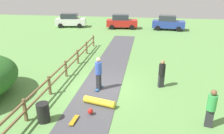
{
  "coord_description": "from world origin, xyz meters",
  "views": [
    {
      "loc": [
        2.52,
        -11.48,
        5.76
      ],
      "look_at": [
        0.55,
        0.91,
        1.0
      ],
      "focal_mm": 34.93,
      "sensor_mm": 36.0,
      "label": 1
    }
  ],
  "objects_px": {
    "parked_car_blue": "(168,23)",
    "parked_car_red": "(122,22)",
    "bystander_black": "(162,73)",
    "bystander_green": "(211,107)",
    "parked_car_white": "(71,20)",
    "skater_fallen": "(99,102)",
    "trash_bin": "(43,112)",
    "skateboard_loose": "(74,120)",
    "skater_riding": "(99,72)"
  },
  "relations": [
    {
      "from": "skater_riding",
      "to": "parked_car_white",
      "type": "bearing_deg",
      "value": 113.54
    },
    {
      "from": "skateboard_loose",
      "to": "bystander_black",
      "type": "bearing_deg",
      "value": 46.61
    },
    {
      "from": "skater_riding",
      "to": "parked_car_red",
      "type": "relative_size",
      "value": 0.45
    },
    {
      "from": "trash_bin",
      "to": "bystander_green",
      "type": "distance_m",
      "value": 7.24
    },
    {
      "from": "parked_car_blue",
      "to": "skater_riding",
      "type": "bearing_deg",
      "value": -105.81
    },
    {
      "from": "skater_fallen",
      "to": "parked_car_red",
      "type": "height_order",
      "value": "parked_car_red"
    },
    {
      "from": "bystander_green",
      "to": "parked_car_red",
      "type": "relative_size",
      "value": 0.41
    },
    {
      "from": "skater_fallen",
      "to": "bystander_black",
      "type": "relative_size",
      "value": 1.01
    },
    {
      "from": "bystander_green",
      "to": "parked_car_blue",
      "type": "distance_m",
      "value": 21.76
    },
    {
      "from": "skateboard_loose",
      "to": "parked_car_red",
      "type": "xyz_separation_m",
      "value": [
        -0.49,
        22.35,
        0.87
      ]
    },
    {
      "from": "parked_car_blue",
      "to": "parked_car_red",
      "type": "bearing_deg",
      "value": -179.91
    },
    {
      "from": "skateboard_loose",
      "to": "parked_car_white",
      "type": "height_order",
      "value": "parked_car_white"
    },
    {
      "from": "skater_riding",
      "to": "parked_car_red",
      "type": "distance_m",
      "value": 19.05
    },
    {
      "from": "trash_bin",
      "to": "parked_car_red",
      "type": "xyz_separation_m",
      "value": [
        0.86,
        22.51,
        0.51
      ]
    },
    {
      "from": "skater_fallen",
      "to": "parked_car_white",
      "type": "distance_m",
      "value": 22.58
    },
    {
      "from": "parked_car_red",
      "to": "parked_car_white",
      "type": "bearing_deg",
      "value": -179.98
    },
    {
      "from": "skater_fallen",
      "to": "parked_car_white",
      "type": "relative_size",
      "value": 0.39
    },
    {
      "from": "parked_car_red",
      "to": "parked_car_blue",
      "type": "bearing_deg",
      "value": 0.09
    },
    {
      "from": "skater_fallen",
      "to": "bystander_black",
      "type": "distance_m",
      "value": 4.27
    },
    {
      "from": "bystander_green",
      "to": "parked_car_blue",
      "type": "height_order",
      "value": "parked_car_blue"
    },
    {
      "from": "bystander_black",
      "to": "skater_fallen",
      "type": "bearing_deg",
      "value": -139.54
    },
    {
      "from": "skater_riding",
      "to": "skateboard_loose",
      "type": "relative_size",
      "value": 2.39
    },
    {
      "from": "parked_car_white",
      "to": "skater_fallen",
      "type": "bearing_deg",
      "value": -67.41
    },
    {
      "from": "parked_car_red",
      "to": "parked_car_blue",
      "type": "distance_m",
      "value": 6.29
    },
    {
      "from": "trash_bin",
      "to": "parked_car_white",
      "type": "height_order",
      "value": "parked_car_white"
    },
    {
      "from": "trash_bin",
      "to": "parked_car_blue",
      "type": "distance_m",
      "value": 23.63
    },
    {
      "from": "trash_bin",
      "to": "parked_car_blue",
      "type": "bearing_deg",
      "value": 72.38
    },
    {
      "from": "skater_fallen",
      "to": "parked_car_red",
      "type": "relative_size",
      "value": 0.39
    },
    {
      "from": "trash_bin",
      "to": "parked_car_red",
      "type": "bearing_deg",
      "value": 87.82
    },
    {
      "from": "skater_fallen",
      "to": "parked_car_blue",
      "type": "distance_m",
      "value": 21.46
    },
    {
      "from": "skateboard_loose",
      "to": "bystander_black",
      "type": "relative_size",
      "value": 0.48
    },
    {
      "from": "trash_bin",
      "to": "skater_fallen",
      "type": "height_order",
      "value": "trash_bin"
    },
    {
      "from": "skateboard_loose",
      "to": "parked_car_white",
      "type": "distance_m",
      "value": 23.71
    },
    {
      "from": "parked_car_red",
      "to": "parked_car_blue",
      "type": "relative_size",
      "value": 1.0
    },
    {
      "from": "bystander_black",
      "to": "parked_car_red",
      "type": "relative_size",
      "value": 0.39
    },
    {
      "from": "trash_bin",
      "to": "parked_car_red",
      "type": "distance_m",
      "value": 22.53
    },
    {
      "from": "skater_fallen",
      "to": "parked_car_red",
      "type": "bearing_deg",
      "value": 93.54
    },
    {
      "from": "bystander_green",
      "to": "skateboard_loose",
      "type": "bearing_deg",
      "value": -174.16
    },
    {
      "from": "bystander_green",
      "to": "parked_car_white",
      "type": "distance_m",
      "value": 25.71
    },
    {
      "from": "parked_car_red",
      "to": "skater_riding",
      "type": "bearing_deg",
      "value": -87.28
    },
    {
      "from": "skater_riding",
      "to": "bystander_black",
      "type": "height_order",
      "value": "skater_riding"
    },
    {
      "from": "trash_bin",
      "to": "skater_riding",
      "type": "relative_size",
      "value": 0.46
    },
    {
      "from": "skater_fallen",
      "to": "parked_car_red",
      "type": "distance_m",
      "value": 20.9
    },
    {
      "from": "skateboard_loose",
      "to": "parked_car_red",
      "type": "distance_m",
      "value": 22.37
    },
    {
      "from": "parked_car_red",
      "to": "skateboard_loose",
      "type": "bearing_deg",
      "value": -88.76
    },
    {
      "from": "skater_fallen",
      "to": "skateboard_loose",
      "type": "xyz_separation_m",
      "value": [
        -0.8,
        -1.51,
        -0.11
      ]
    },
    {
      "from": "skater_fallen",
      "to": "parked_car_blue",
      "type": "relative_size",
      "value": 0.39
    },
    {
      "from": "bystander_green",
      "to": "parked_car_white",
      "type": "relative_size",
      "value": 0.4
    },
    {
      "from": "skater_fallen",
      "to": "parked_car_blue",
      "type": "height_order",
      "value": "parked_car_blue"
    },
    {
      "from": "bystander_black",
      "to": "bystander_green",
      "type": "height_order",
      "value": "bystander_green"
    }
  ]
}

